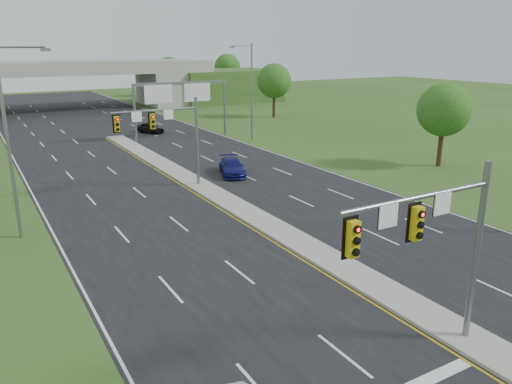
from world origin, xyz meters
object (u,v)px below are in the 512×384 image
object	(u,v)px
signal_mast_far	(169,129)
overpass	(65,89)
signal_mast_near	(438,235)
car_far_b	(232,167)
sign_gantry	(180,94)
car_far_c	(150,128)

from	to	relation	value
signal_mast_far	overpass	xyz separation A→B (m)	(2.26, 55.07, -1.17)
signal_mast_near	car_far_b	size ratio (longest dim) A/B	1.49
signal_mast_near	car_far_b	distance (m)	27.80
signal_mast_near	overpass	bearing A→B (deg)	88.38
sign_gantry	car_far_c	xyz separation A→B (m)	(-1.91, 5.82, -4.57)
signal_mast_near	car_far_c	world-z (taller)	signal_mast_near
signal_mast_near	signal_mast_far	bearing A→B (deg)	90.00
car_far_c	sign_gantry	bearing A→B (deg)	-95.45
signal_mast_near	overpass	xyz separation A→B (m)	(2.26, 80.07, -1.17)
signal_mast_far	overpass	distance (m)	55.13
sign_gantry	overpass	distance (m)	35.75
signal_mast_far	sign_gantry	size ratio (longest dim) A/B	0.60
signal_mast_far	overpass	bearing A→B (deg)	87.65
signal_mast_near	signal_mast_far	distance (m)	25.00
sign_gantry	overpass	size ratio (longest dim) A/B	0.14
car_far_b	car_far_c	bearing A→B (deg)	107.91
signal_mast_near	car_far_b	bearing A→B (deg)	76.99
signal_mast_far	sign_gantry	world-z (taller)	signal_mast_far
signal_mast_near	car_far_c	distance (m)	51.46
car_far_b	car_far_c	size ratio (longest dim) A/B	1.23
sign_gantry	overpass	xyz separation A→B (m)	(-6.68, 35.08, -1.69)
signal_mast_far	car_far_b	distance (m)	7.60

